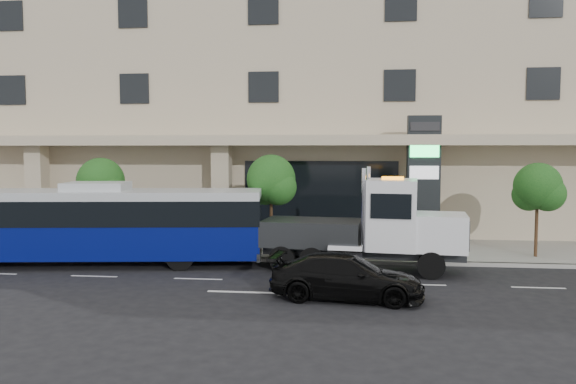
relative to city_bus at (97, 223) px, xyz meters
name	(u,v)px	position (x,y,z in m)	size (l,w,h in m)	color
ground	(310,273)	(8.81, -0.59, -1.74)	(120.00, 120.00, 0.00)	black
sidewalk	(317,248)	(8.81, 4.41, -1.66)	(120.00, 6.00, 0.15)	gray
curb	(313,261)	(8.81, 1.41, -1.66)	(120.00, 0.30, 0.15)	gray
convention_center	(327,68)	(8.81, 14.83, 8.24)	(60.00, 17.60, 20.00)	#BEAD8F
tree_left	(101,185)	(-1.17, 3.00, 1.37)	(2.27, 2.20, 4.22)	#422B19
tree_mid	(272,183)	(6.83, 3.00, 1.52)	(2.28, 2.20, 4.38)	#422B19
tree_right	(538,190)	(18.33, 3.00, 1.30)	(2.10, 2.00, 4.04)	#422B19
city_bus	(97,223)	(0.00, 0.00, 0.00)	(13.71, 4.54, 3.41)	black
tow_truck	(372,228)	(11.19, 0.06, -0.07)	(8.98, 3.08, 4.06)	#2D3033
black_sedan	(347,277)	(10.24, -4.23, -1.03)	(1.99, 4.89, 1.42)	black
signage_pylon	(423,180)	(13.81, 5.35, 1.56)	(1.56, 0.60, 6.20)	black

